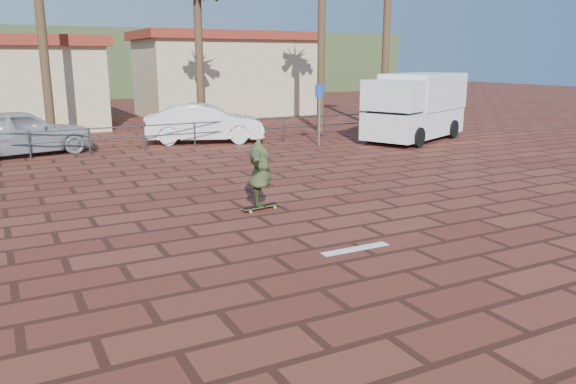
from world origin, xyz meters
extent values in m
plane|color=#5F2B1F|center=(0.00, 0.00, 0.00)|extent=(120.00, 120.00, 0.00)
cube|color=white|center=(0.70, -1.20, 0.00)|extent=(1.40, 0.22, 0.01)
cylinder|color=#47494F|center=(-4.00, 12.00, 0.50)|extent=(0.06, 0.06, 1.00)
cylinder|color=#47494F|center=(-2.00, 12.00, 0.50)|extent=(0.06, 0.06, 1.00)
cylinder|color=#47494F|center=(0.00, 12.00, 0.50)|extent=(0.06, 0.06, 1.00)
cylinder|color=#47494F|center=(2.00, 12.00, 0.50)|extent=(0.06, 0.06, 1.00)
cylinder|color=#47494F|center=(4.00, 12.00, 0.50)|extent=(0.06, 0.06, 1.00)
cylinder|color=#47494F|center=(6.00, 12.00, 0.50)|extent=(0.06, 0.06, 1.00)
cylinder|color=#47494F|center=(8.00, 12.00, 0.50)|extent=(0.06, 0.06, 1.00)
cylinder|color=#47494F|center=(10.00, 12.00, 0.50)|extent=(0.06, 0.06, 1.00)
cylinder|color=#47494F|center=(12.00, 12.00, 0.50)|extent=(0.06, 0.06, 1.00)
cylinder|color=#47494F|center=(0.00, 12.00, 0.95)|extent=(24.00, 0.05, 0.05)
cylinder|color=#47494F|center=(0.00, 12.00, 0.55)|extent=(24.00, 0.05, 0.05)
cylinder|color=brown|center=(-3.00, 15.00, 4.10)|extent=(0.36, 0.36, 8.20)
cylinder|color=brown|center=(3.50, 15.50, 3.25)|extent=(0.36, 0.36, 6.50)
cylinder|color=brown|center=(9.00, 14.00, 3.90)|extent=(0.36, 0.36, 7.80)
cylinder|color=brown|center=(12.00, 13.00, 4.40)|extent=(0.36, 0.36, 8.80)
cube|color=beige|center=(8.00, 24.00, 2.25)|extent=(10.00, 6.00, 4.50)
cube|color=maroon|center=(8.00, 24.00, 4.75)|extent=(10.60, 6.60, 0.50)
cube|color=#384C28|center=(0.00, 50.00, 3.00)|extent=(70.00, 18.00, 6.00)
cube|color=olive|center=(0.30, 2.12, 0.09)|extent=(1.02, 0.38, 0.02)
cube|color=black|center=(0.30, 2.12, 0.10)|extent=(0.98, 0.35, 0.00)
cube|color=silver|center=(-0.04, 2.06, 0.06)|extent=(0.08, 0.17, 0.03)
cube|color=silver|center=(0.64, 2.18, 0.06)|extent=(0.08, 0.17, 0.03)
cylinder|color=#8ECF2B|center=(-0.03, 1.96, 0.03)|extent=(0.07, 0.04, 0.06)
cylinder|color=#8ECF2B|center=(-0.06, 2.16, 0.03)|extent=(0.07, 0.04, 0.06)
cylinder|color=#8ECF2B|center=(0.65, 2.08, 0.03)|extent=(0.07, 0.04, 0.06)
cylinder|color=#8ECF2B|center=(0.62, 2.27, 0.03)|extent=(0.07, 0.04, 0.06)
imported|color=#3D4625|center=(0.30, 2.12, 0.89)|extent=(1.26, 1.99, 1.58)
cube|color=white|center=(11.00, 9.48, 0.75)|extent=(5.85, 4.22, 1.10)
cube|color=white|center=(11.64, 9.77, 2.06)|extent=(4.61, 3.74, 1.51)
cube|color=white|center=(9.26, 8.71, 2.01)|extent=(2.36, 2.67, 1.21)
cube|color=black|center=(8.66, 8.44, 1.56)|extent=(0.75, 1.59, 0.65)
cylinder|color=black|center=(9.77, 7.78, 0.40)|extent=(0.85, 0.58, 0.80)
cylinder|color=black|center=(8.92, 9.71, 0.40)|extent=(0.85, 0.58, 0.80)
cylinder|color=black|center=(12.90, 9.17, 0.40)|extent=(0.85, 0.58, 0.80)
cylinder|color=black|center=(12.04, 11.10, 0.40)|extent=(0.85, 0.58, 0.80)
imported|color=#AAADB1|center=(-4.22, 13.00, 0.85)|extent=(5.28, 3.00, 1.69)
imported|color=white|center=(2.79, 13.00, 0.80)|extent=(5.14, 3.24, 1.60)
cylinder|color=gray|center=(6.55, 10.00, 1.21)|extent=(0.07, 0.07, 2.41)
cube|color=#193FB2|center=(6.55, 10.00, 2.19)|extent=(0.48, 0.19, 0.49)
camera|label=1|loc=(-4.99, -9.38, 3.45)|focal=35.00mm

